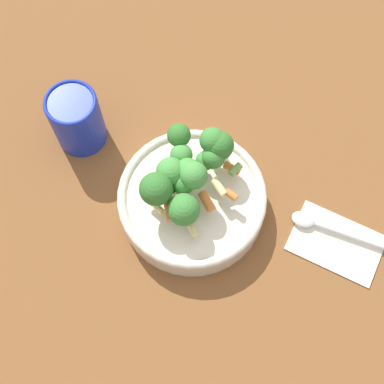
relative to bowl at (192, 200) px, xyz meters
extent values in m
plane|color=brown|center=(0.00, 0.00, -0.03)|extent=(3.00, 3.00, 0.00)
cylinder|color=silver|center=(0.00, 0.00, -0.01)|extent=(0.22, 0.22, 0.04)
torus|color=silver|center=(0.00, 0.00, 0.02)|extent=(0.22, 0.22, 0.01)
cylinder|color=#8CB766|center=(0.04, 0.01, 0.03)|extent=(0.02, 0.02, 0.02)
sphere|color=#3D8438|center=(0.04, 0.01, 0.06)|extent=(0.05, 0.05, 0.05)
cylinder|color=#8CB766|center=(-0.03, -0.03, 0.04)|extent=(0.01, 0.01, 0.01)
sphere|color=#479342|center=(-0.03, -0.03, 0.06)|extent=(0.03, 0.03, 0.03)
cylinder|color=#8CB766|center=(-0.06, -0.05, 0.05)|extent=(0.01, 0.01, 0.01)
sphere|color=#33722D|center=(-0.06, -0.05, 0.07)|extent=(0.03, 0.03, 0.03)
cylinder|color=#8CB766|center=(0.00, -0.03, 0.04)|extent=(0.01, 0.01, 0.02)
sphere|color=#479342|center=(0.00, -0.03, 0.07)|extent=(0.04, 0.04, 0.04)
cylinder|color=#8CB766|center=(-0.05, 0.01, 0.04)|extent=(0.01, 0.01, 0.01)
sphere|color=#3D8438|center=(-0.05, 0.01, 0.07)|extent=(0.03, 0.03, 0.03)
cylinder|color=#8CB766|center=(-0.01, 0.00, 0.05)|extent=(0.01, 0.01, 0.02)
sphere|color=#479342|center=(-0.01, 0.00, 0.08)|extent=(0.04, 0.04, 0.04)
cylinder|color=#8CB766|center=(-0.07, 0.01, 0.05)|extent=(0.01, 0.01, 0.02)
sphere|color=#33722D|center=(-0.07, 0.01, 0.07)|extent=(0.04, 0.04, 0.04)
cylinder|color=#8CB766|center=(-0.01, -0.01, 0.05)|extent=(0.01, 0.01, 0.02)
sphere|color=#479342|center=(-0.01, -0.01, 0.07)|extent=(0.04, 0.04, 0.04)
cylinder|color=#8CB766|center=(-0.07, 0.00, 0.05)|extent=(0.01, 0.01, 0.02)
sphere|color=#3D8438|center=(-0.07, 0.00, 0.08)|extent=(0.04, 0.04, 0.04)
cylinder|color=#8CB766|center=(-0.04, 0.00, 0.03)|extent=(0.01, 0.01, 0.01)
sphere|color=#479342|center=(-0.04, 0.00, 0.05)|extent=(0.03, 0.03, 0.03)
cylinder|color=#8CB766|center=(0.02, -0.04, 0.03)|extent=(0.01, 0.01, 0.01)
sphere|color=#33722D|center=(0.02, -0.04, 0.05)|extent=(0.03, 0.03, 0.03)
cylinder|color=#8CB766|center=(0.03, -0.04, 0.05)|extent=(0.02, 0.02, 0.02)
sphere|color=#33722D|center=(0.03, -0.04, 0.08)|extent=(0.05, 0.05, 0.05)
cylinder|color=#8CB766|center=(0.01, -0.03, 0.03)|extent=(0.01, 0.01, 0.01)
sphere|color=#33722D|center=(0.01, -0.03, 0.05)|extent=(0.03, 0.03, 0.03)
cylinder|color=#8CB766|center=(0.01, -0.01, 0.04)|extent=(0.01, 0.01, 0.02)
sphere|color=#3D8438|center=(0.01, -0.01, 0.07)|extent=(0.03, 0.03, 0.03)
cylinder|color=beige|center=(0.00, -0.03, 0.04)|extent=(0.03, 0.02, 0.01)
cylinder|color=#729E4C|center=(-0.03, -0.03, 0.03)|extent=(0.02, 0.03, 0.01)
cylinder|color=beige|center=(0.04, -0.04, 0.03)|extent=(0.02, 0.03, 0.01)
cylinder|color=beige|center=(0.05, 0.03, 0.04)|extent=(0.02, 0.02, 0.01)
cylinder|color=#729E4C|center=(-0.05, 0.04, 0.05)|extent=(0.02, 0.02, 0.01)
cylinder|color=beige|center=(0.04, -0.01, 0.03)|extent=(0.01, 0.02, 0.01)
cylinder|color=beige|center=(-0.02, 0.03, 0.05)|extent=(0.02, 0.03, 0.01)
cylinder|color=beige|center=(-0.01, -0.02, 0.05)|extent=(0.02, 0.03, 0.01)
cylinder|color=#729E4C|center=(-0.08, 0.01, 0.04)|extent=(0.03, 0.03, 0.01)
cylinder|color=orange|center=(-0.02, 0.05, 0.05)|extent=(0.01, 0.02, 0.01)
cylinder|color=orange|center=(0.05, -0.01, 0.05)|extent=(0.03, 0.03, 0.01)
cylinder|color=#729E4C|center=(-0.02, -0.04, 0.03)|extent=(0.03, 0.02, 0.01)
cylinder|color=orange|center=(0.01, 0.03, 0.05)|extent=(0.03, 0.03, 0.01)
cylinder|color=orange|center=(-0.06, 0.04, 0.04)|extent=(0.01, 0.03, 0.01)
cylinder|color=#192DAD|center=(-0.03, -0.22, 0.02)|extent=(0.08, 0.08, 0.10)
torus|color=#192DAD|center=(-0.03, -0.22, 0.08)|extent=(0.08, 0.08, 0.01)
cube|color=white|center=(-0.04, 0.22, -0.02)|extent=(0.09, 0.14, 0.01)
cylinder|color=silver|center=(-0.06, 0.25, -0.02)|extent=(0.02, 0.14, 0.01)
ellipsoid|color=silver|center=(-0.05, 0.16, -0.02)|extent=(0.03, 0.04, 0.01)
camera|label=1|loc=(0.27, 0.13, 0.76)|focal=50.00mm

